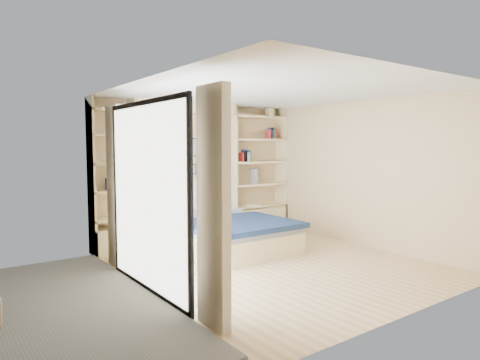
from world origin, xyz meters
TOP-DOWN VIEW (x-y plane):
  - ground at (0.00, 0.00)m, footprint 4.50×4.50m
  - room_shell at (-0.39, 1.52)m, footprint 4.50×4.50m
  - bed at (-0.06, 1.15)m, footprint 1.74×2.17m
  - photo_gallery at (-0.45, 2.22)m, footprint 1.48×0.02m
  - reading_lamps at (-0.30, 2.00)m, footprint 1.92×0.12m
  - shelf_decor at (1.06, 2.07)m, footprint 3.53×0.23m

SIDE VIEW (x-z plane):
  - ground at x=0.00m, z-range 0.00..0.00m
  - bed at x=-0.06m, z-range -0.26..0.81m
  - room_shell at x=-0.39m, z-range -1.17..3.33m
  - reading_lamps at x=-0.30m, z-range 1.03..1.17m
  - photo_gallery at x=-0.45m, z-range 1.19..2.01m
  - shelf_decor at x=1.06m, z-range 0.68..2.71m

